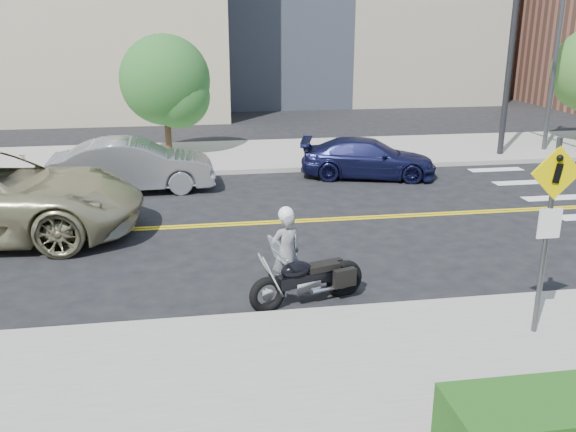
# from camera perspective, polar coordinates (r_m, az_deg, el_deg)

# --- Properties ---
(ground_plane) EXTENTS (120.00, 120.00, 0.00)m
(ground_plane) POSITION_cam_1_polar(r_m,az_deg,el_deg) (14.77, -5.26, -0.79)
(ground_plane) COLOR black
(ground_plane) RESTS_ON ground
(sidewalk_near) EXTENTS (60.00, 5.00, 0.15)m
(sidewalk_near) POSITION_cam_1_polar(r_m,az_deg,el_deg) (8.00, -1.37, -17.46)
(sidewalk_near) COLOR #9E9B91
(sidewalk_near) RESTS_ON ground_plane
(sidewalk_far) EXTENTS (60.00, 5.00, 0.15)m
(sidewalk_far) POSITION_cam_1_polar(r_m,az_deg,el_deg) (21.98, -6.63, 5.58)
(sidewalk_far) COLOR #9E9B91
(sidewalk_far) RESTS_ON ground_plane
(lamp_post) EXTENTS (0.16, 0.16, 8.00)m
(lamp_post) POSITION_cam_1_polar(r_m,az_deg,el_deg) (24.17, 23.97, 15.07)
(lamp_post) COLOR #4C4C51
(lamp_post) RESTS_ON sidewalk_far
(traffic_light) EXTENTS (0.28, 4.50, 7.00)m
(traffic_light) POSITION_cam_1_polar(r_m,az_deg,el_deg) (21.92, 21.59, 16.59)
(traffic_light) COLOR black
(traffic_light) RESTS_ON sidewalk_far
(pedestrian_sign) EXTENTS (0.78, 0.08, 3.00)m
(pedestrian_sign) POSITION_cam_1_polar(r_m,az_deg,el_deg) (9.57, 23.27, -0.26)
(pedestrian_sign) COLOR #4C4C51
(pedestrian_sign) RESTS_ON sidewalk_near
(motorcyclist) EXTENTS (0.64, 0.50, 1.63)m
(motorcyclist) POSITION_cam_1_polar(r_m,az_deg,el_deg) (10.79, -0.19, -3.27)
(motorcyclist) COLOR silver
(motorcyclist) RESTS_ON ground
(motorcycle) EXTENTS (2.19, 1.21, 1.28)m
(motorcycle) POSITION_cam_1_polar(r_m,az_deg,el_deg) (10.51, 1.90, -4.88)
(motorcycle) COLOR black
(motorcycle) RESTS_ON ground
(parked_car_silver) EXTENTS (4.61, 1.76, 1.50)m
(parked_car_silver) POSITION_cam_1_polar(r_m,az_deg,el_deg) (17.98, -14.28, 4.60)
(parked_car_silver) COLOR gray
(parked_car_silver) RESTS_ON ground
(parked_car_blue) EXTENTS (4.46, 2.70, 1.21)m
(parked_car_blue) POSITION_cam_1_polar(r_m,az_deg,el_deg) (19.22, 7.50, 5.39)
(parked_car_blue) COLOR #161843
(parked_car_blue) RESTS_ON ground
(tree_far_a) EXTENTS (3.14, 3.14, 4.29)m
(tree_far_a) POSITION_cam_1_polar(r_m,az_deg,el_deg) (22.16, -11.44, 12.35)
(tree_far_a) COLOR #382619
(tree_far_a) RESTS_ON ground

